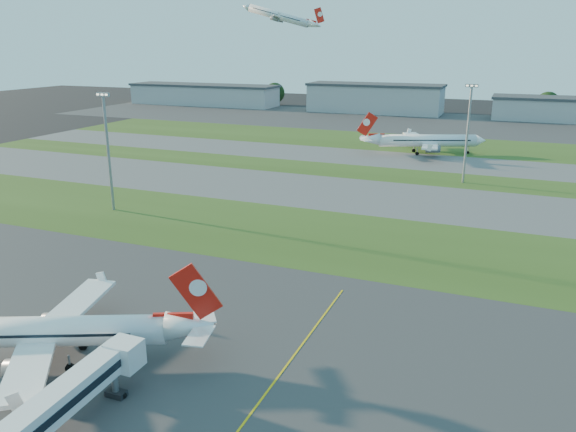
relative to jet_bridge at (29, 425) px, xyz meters
The scene contains 21 objects.
ground 18.56m from the jet_bridge, 57.23° to the left, with size 700.00×700.00×0.00m, color black.
apron_near 18.56m from the jet_bridge, 57.23° to the left, with size 300.00×70.00×0.01m, color #333335.
grass_strip_a 68.06m from the jet_bridge, 81.70° to the left, with size 300.00×34.00×0.01m, color #2E4717.
taxiway_a 100.79m from the jet_bridge, 84.41° to the left, with size 300.00×32.00×0.01m, color #515154.
grass_strip_b 125.68m from the jet_bridge, 85.52° to the left, with size 300.00×18.00×0.01m, color #2E4717.
taxiway_b 147.62m from the jet_bridge, 86.19° to the left, with size 300.00×26.00×0.01m, color #515154.
grass_strip_c 180.55m from the jet_bridge, 86.89° to the left, with size 300.00×40.00×0.01m, color #2E4717.
apron_far 240.47m from the jet_bridge, 87.66° to the left, with size 400.00×80.00×0.01m, color #333335.
yellow_line 21.62m from the jet_bridge, 45.81° to the left, with size 0.25×60.00×0.02m, color gold.
jet_bridge is the anchor object (origin of this frame).
airliner_parked 17.58m from the jet_bridge, 129.48° to the left, with size 32.24×27.46×10.77m.
airliner_taxiing 161.34m from the jet_bridge, 86.82° to the left, with size 37.92×32.15×12.45m.
airliner_departing 236.38m from the jet_bridge, 107.50° to the left, with size 34.82×29.21×11.02m.
light_mast_west 81.73m from the jet_bridge, 123.91° to the left, with size 3.20×0.70×25.80m.
light_mast_centre 126.17m from the jet_bridge, 78.62° to the left, with size 3.20×0.70×25.80m.
hangar_far_west 304.44m from the jet_bridge, 117.42° to the left, with size 91.80×23.00×12.20m.
hangar_west 272.54m from the jet_bridge, 97.42° to the left, with size 71.40×23.00×15.20m.
tree_far_west 335.70m from the jet_bridge, 122.46° to the left, with size 11.00×11.00×12.00m.
tree_west 302.34m from the jet_bridge, 109.35° to the left, with size 12.10×12.10×13.20m.
tree_mid_west 281.43m from the jet_bridge, 92.08° to the left, with size 9.90×9.90×10.80m.
tree_mid_east 288.58m from the jet_bridge, 80.06° to the left, with size 11.55×11.55×12.60m.
Camera 1 is at (26.55, -44.96, 35.77)m, focal length 35.00 mm.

